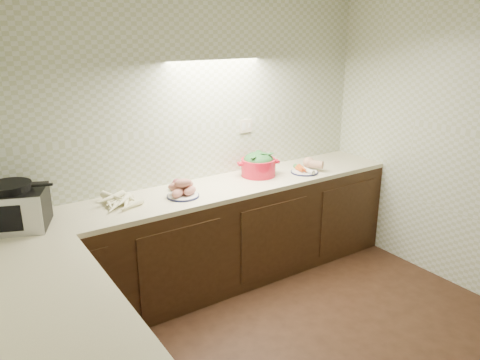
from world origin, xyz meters
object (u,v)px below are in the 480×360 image
sweet_potato_plate (182,190)px  dutch_oven (258,164)px  onion_bowl (178,186)px  veg_plate (306,167)px  parsnip_pile (125,201)px  toaster_oven (12,207)px

sweet_potato_plate → dutch_oven: bearing=7.6°
sweet_potato_plate → onion_bowl: size_ratio=1.95×
sweet_potato_plate → veg_plate: size_ratio=0.80×
sweet_potato_plate → onion_bowl: bearing=75.6°
parsnip_pile → veg_plate: size_ratio=1.23×
veg_plate → toaster_oven: bearing=177.5°
sweet_potato_plate → onion_bowl: (0.04, 0.16, -0.02)m
veg_plate → sweet_potato_plate: bearing=178.9°
toaster_oven → parsnip_pile: bearing=21.5°
onion_bowl → veg_plate: (1.24, -0.19, 0.01)m
toaster_oven → dutch_oven: 2.05m
onion_bowl → veg_plate: bearing=-8.6°
sweet_potato_plate → veg_plate: sweet_potato_plate is taller
onion_bowl → dutch_oven: size_ratio=0.33×
sweet_potato_plate → onion_bowl: sweet_potato_plate is taller
toaster_oven → veg_plate: bearing=19.4°
parsnip_pile → dutch_oven: 1.28m
onion_bowl → veg_plate: veg_plate is taller
onion_bowl → sweet_potato_plate: bearing=-104.4°
veg_plate → parsnip_pile: bearing=176.6°
parsnip_pile → sweet_potato_plate: 0.45m
toaster_oven → sweet_potato_plate: toaster_oven is taller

